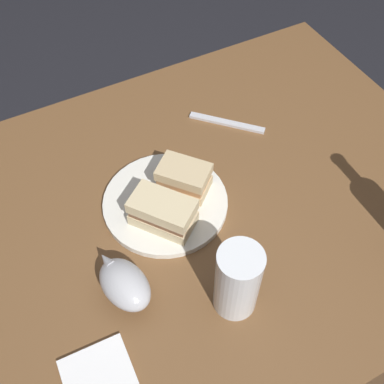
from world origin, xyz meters
name	(u,v)px	position (x,y,z in m)	size (l,w,h in m)	color
ground_plane	(208,333)	(0.00, 0.00, 0.00)	(6.00, 6.00, 0.00)	black
dining_table	(212,281)	(0.00, 0.00, 0.38)	(1.06, 0.86, 0.77)	brown
plate	(165,202)	(-0.10, 0.03, 0.78)	(0.25, 0.25, 0.01)	silver
sandwich_half_left	(163,212)	(-0.13, -0.01, 0.82)	(0.13, 0.14, 0.06)	beige
sandwich_half_right	(184,178)	(-0.06, 0.05, 0.81)	(0.12, 0.12, 0.06)	#CCB284
potato_wedge_front	(171,210)	(-0.11, 0.00, 0.79)	(0.04, 0.02, 0.02)	#B77F33
potato_wedge_middle	(181,198)	(-0.08, 0.02, 0.79)	(0.05, 0.02, 0.02)	#B77F33
potato_wedge_back	(185,208)	(-0.08, -0.01, 0.79)	(0.04, 0.02, 0.02)	#AD702D
potato_wedge_left_edge	(189,210)	(-0.08, -0.02, 0.79)	(0.04, 0.02, 0.02)	#AD702D
pint_glass	(237,284)	(-0.09, -0.21, 0.84)	(0.08, 0.08, 0.16)	white
gravy_boat	(124,284)	(-0.25, -0.11, 0.81)	(0.10, 0.13, 0.07)	#B7B7BC
napkin	(97,373)	(-0.35, -0.22, 0.77)	(0.11, 0.09, 0.01)	white
fork	(227,123)	(0.12, 0.18, 0.77)	(0.18, 0.02, 0.01)	silver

